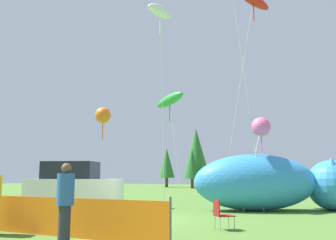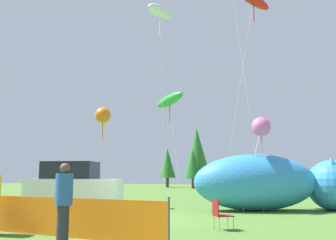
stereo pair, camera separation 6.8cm
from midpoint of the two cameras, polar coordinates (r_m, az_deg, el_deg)
The scene contains 14 objects.
ground_plane at distance 14.44m, azimuth -5.03°, elevation -14.86°, with size 120.00×120.00×0.00m, color #4C752D.
parked_car at distance 16.81m, azimuth -14.09°, elevation -10.09°, with size 4.22×2.59×2.22m.
folding_chair at distance 11.67m, azimuth 8.10°, elevation -13.81°, with size 0.72×0.72×0.89m.
inflatable_cat at distance 18.46m, azimuth 15.70°, elevation -9.44°, with size 7.74×4.85×2.62m.
safety_fence at distance 11.48m, azimuth -20.03°, elevation -13.46°, with size 8.69×0.99×1.12m.
spectator_in_black_shirt at distance 9.39m, azimuth -15.40°, elevation -11.62°, with size 0.41×0.41×1.90m.
kite_orange_flower at distance 20.38m, azimuth -9.79°, elevation 0.67°, with size 0.85×1.86×5.26m.
kite_white_ghost at distance 20.39m, azimuth -1.10°, elevation 16.09°, with size 1.13×2.00×10.49m.
kite_red_lizard at distance 23.13m, azimuth 12.94°, elevation 17.35°, with size 3.25×2.98×12.11m.
kite_pink_octopus at distance 20.29m, azimuth 14.07°, elevation -1.03°, with size 1.12×3.34×4.68m.
kite_green_fish at distance 22.07m, azimuth 0.35°, elevation 3.02°, with size 2.53×1.99×6.54m.
horizon_tree_east at distance 56.17m, azimuth -0.05°, elevation -6.58°, with size 2.42×2.42×5.79m.
horizon_tree_west at distance 51.08m, azimuth 3.84°, elevation -6.72°, with size 2.20×2.20×5.25m.
horizon_tree_mid at distance 53.88m, azimuth 4.46°, elevation -4.72°, with size 3.54×3.54×8.45m.
Camera 2 is at (6.22, -12.94, 1.59)m, focal length 40.00 mm.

